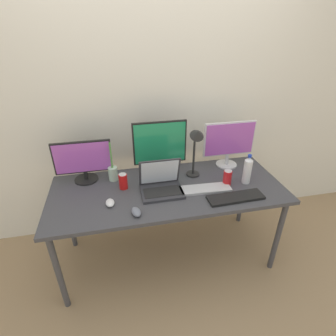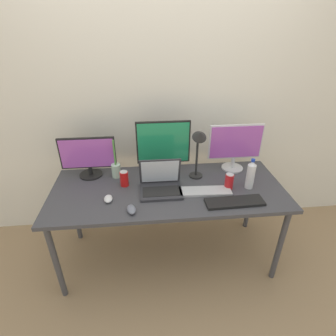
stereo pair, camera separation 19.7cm
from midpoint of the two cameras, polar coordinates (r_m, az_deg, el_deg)
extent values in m
plane|color=#9E7F5B|center=(2.54, 2.33, -18.46)|extent=(16.00, 16.00, 0.00)
cube|color=silver|center=(2.37, 1.02, 15.05)|extent=(7.00, 0.08, 2.60)
cylinder|color=#424247|center=(2.14, -20.68, -18.80)|extent=(0.04, 0.04, 0.71)
cylinder|color=#424247|center=(2.34, 25.51, -15.08)|extent=(0.04, 0.04, 0.71)
cylinder|color=#424247|center=(2.59, -17.64, -8.51)|extent=(0.04, 0.04, 0.71)
cylinder|color=#424247|center=(2.76, 19.42, -6.31)|extent=(0.04, 0.04, 0.71)
cube|color=#3D3D42|center=(2.07, 2.73, -4.80)|extent=(1.82, 0.75, 0.03)
cylinder|color=black|center=(2.29, -14.07, -1.44)|extent=(0.19, 0.19, 0.01)
cylinder|color=black|center=(2.27, -14.18, -0.62)|extent=(0.03, 0.03, 0.06)
cube|color=black|center=(2.20, -14.70, 3.13)|extent=(0.45, 0.02, 0.27)
cube|color=#A54CB2|center=(2.19, -14.74, 2.98)|extent=(0.43, 0.01, 0.24)
cylinder|color=black|center=(2.27, 1.51, -0.80)|extent=(0.17, 0.17, 0.01)
cylinder|color=black|center=(2.24, 1.53, 0.29)|extent=(0.03, 0.03, 0.09)
cube|color=black|center=(2.14, 1.60, 5.53)|extent=(0.44, 0.02, 0.36)
cube|color=#1E8C59|center=(2.13, 1.65, 5.39)|extent=(0.42, 0.01, 0.34)
cylinder|color=silver|center=(2.42, 16.05, 0.01)|extent=(0.19, 0.19, 0.01)
cylinder|color=silver|center=(2.39, 16.23, 1.12)|extent=(0.03, 0.03, 0.09)
cube|color=silver|center=(2.31, 16.90, 5.45)|extent=(0.46, 0.02, 0.30)
cube|color=#A54CB2|center=(2.30, 17.01, 5.32)|extent=(0.44, 0.01, 0.28)
cube|color=#2D2D33|center=(2.00, 1.27, -5.14)|extent=(0.32, 0.24, 0.02)
cube|color=black|center=(1.98, 1.33, -5.16)|extent=(0.28, 0.13, 0.00)
cube|color=#2D2D33|center=(2.01, 1.02, -0.77)|extent=(0.32, 0.08, 0.24)
cube|color=silver|center=(2.00, 1.04, -0.91)|extent=(0.28, 0.07, 0.21)
cube|color=black|center=(1.98, 17.12, -7.17)|extent=(0.43, 0.14, 0.02)
cube|color=#B2B2B7|center=(2.03, 10.46, -5.10)|extent=(0.43, 0.14, 0.02)
ellipsoid|color=slate|center=(1.81, -4.88, -9.08)|extent=(0.08, 0.11, 0.04)
ellipsoid|color=silver|center=(1.94, -10.05, -6.70)|extent=(0.07, 0.10, 0.03)
cylinder|color=silver|center=(2.14, 20.03, -1.81)|extent=(0.06, 0.06, 0.20)
cone|color=silver|center=(2.09, 20.56, 0.90)|extent=(0.06, 0.06, 0.03)
cylinder|color=#1938B2|center=(2.08, 20.68, 1.51)|extent=(0.03, 0.03, 0.02)
cylinder|color=red|center=(2.10, 15.80, -2.93)|extent=(0.07, 0.07, 0.12)
cylinder|color=silver|center=(2.07, 16.03, -1.45)|extent=(0.06, 0.06, 0.00)
cylinder|color=red|center=(2.07, -6.85, -2.42)|extent=(0.07, 0.07, 0.12)
cylinder|color=silver|center=(2.04, -6.95, -0.91)|extent=(0.06, 0.06, 0.00)
cylinder|color=#B2D1B7|center=(2.20, -8.72, -0.63)|extent=(0.08, 0.08, 0.11)
cylinder|color=#519342|center=(2.12, -9.06, 3.27)|extent=(0.01, 0.01, 0.22)
cylinder|color=black|center=(2.23, 8.57, -1.70)|extent=(0.11, 0.11, 0.01)
cylinder|color=black|center=(2.14, 8.93, 2.52)|extent=(0.02, 0.02, 0.35)
cone|color=black|center=(2.01, 9.78, 7.03)|extent=(0.11, 0.12, 0.11)
camera|label=1|loc=(0.10, -87.14, 1.60)|focal=28.00mm
camera|label=2|loc=(0.10, 92.86, -1.60)|focal=28.00mm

